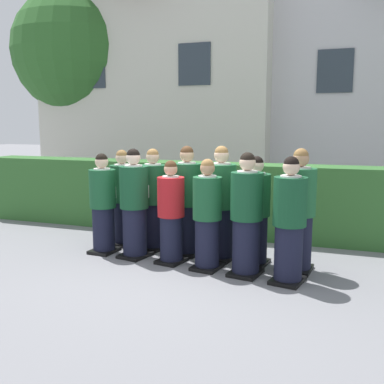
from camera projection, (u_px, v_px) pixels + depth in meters
The scene contains 16 objects.
ground_plane at pixel (186, 265), 6.50m from camera, with size 60.00×60.00×0.00m, color slate.
student_front_row_0 at pixel (103, 206), 7.07m from camera, with size 0.41×0.52×1.59m.
student_front_row_1 at pixel (134, 206), 6.81m from camera, with size 0.48×0.57×1.68m.
student_in_red_blazer at pixel (171, 215), 6.54m from camera, with size 0.43×0.52×1.53m.
student_front_row_3 at pixel (207, 217), 6.25m from camera, with size 0.42×0.50×1.57m.
student_front_row_4 at pixel (246, 217), 5.99m from camera, with size 0.46×0.56×1.68m.
student_front_row_5 at pixel (289, 224), 5.70m from camera, with size 0.47×0.54×1.65m.
student_rear_row_0 at pixel (123, 200), 7.54m from camera, with size 0.42×0.49×1.62m.
student_rear_row_1 at pixel (153, 202), 7.26m from camera, with size 0.46×0.55×1.66m.
student_rear_row_2 at pixel (187, 203), 6.95m from camera, with size 0.45×0.53×1.72m.
student_rear_row_3 at pixel (221, 206), 6.69m from camera, with size 0.47×0.57×1.73m.
student_rear_row_4 at pixel (256, 214), 6.44m from camera, with size 0.42×0.50×1.60m.
student_rear_row_5 at pixel (299, 213), 6.15m from camera, with size 0.45×0.56×1.72m.
hedge at pixel (223, 199), 8.27m from camera, with size 10.23×0.70×1.33m.
school_building_main at pixel (162, 57), 13.69m from camera, with size 7.45×3.21×7.94m.
oak_tree_left at pixel (76, 52), 14.01m from camera, with size 3.92×3.92×6.24m.
Camera 1 is at (2.16, -5.88, 2.06)m, focal length 41.60 mm.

